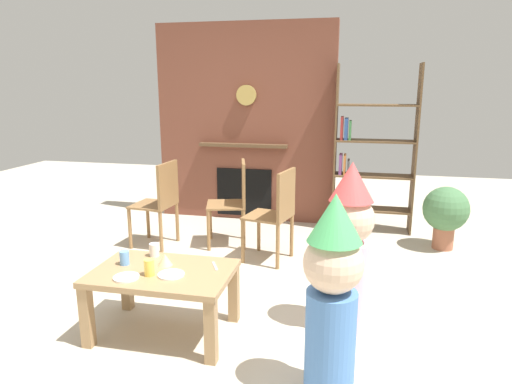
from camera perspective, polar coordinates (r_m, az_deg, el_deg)
The scene contains 17 objects.
ground_plane at distance 3.43m, azimuth -4.03°, elevation -15.68°, with size 12.00×12.00×0.00m, color #BCB29E.
brick_fireplace_feature at distance 5.66m, azimuth -1.33°, elevation 8.52°, with size 2.20×0.28×2.40m.
bookshelf at distance 5.34m, azimuth 13.90°, elevation 4.45°, with size 0.90×0.28×1.90m.
coffee_table at distance 3.15m, azimuth -11.66°, elevation -10.99°, with size 0.93×0.62×0.46m.
paper_cup_near_left at distance 3.36m, azimuth -12.72°, elevation -7.14°, with size 0.07×0.07×0.10m, color silver.
paper_cup_near_right at distance 3.26m, azimuth -16.27°, elevation -7.99°, with size 0.06×0.06×0.10m, color #669EE0.
paper_cup_center at distance 3.04m, azimuth -13.32°, elevation -9.26°, with size 0.07×0.07×0.11m, color #F2CC4C.
paper_plate_front at distance 3.03m, azimuth -10.67°, elevation -10.21°, with size 0.17×0.17×0.01m, color white.
paper_plate_rear at distance 3.05m, azimuth -16.06°, elevation -10.31°, with size 0.17×0.17×0.01m, color white.
birthday_cake_slice at distance 3.18m, azimuth -11.41°, elevation -8.36°, with size 0.10×0.10×0.08m, color #EAC68C.
table_fork at distance 3.13m, azimuth -5.21°, elevation -9.29°, with size 0.15×0.02×0.01m, color silver.
child_with_cone_hat at distance 2.45m, azimuth 9.58°, elevation -12.47°, with size 0.32×0.32×1.14m.
child_in_pink at distance 3.13m, azimuth 11.64°, elevation -6.36°, with size 0.33×0.33×1.18m.
dining_chair_left at distance 4.81m, azimuth -11.96°, elevation -0.87°, with size 0.43×0.43×0.90m.
dining_chair_middle at distance 4.75m, azimuth -2.70°, elevation -0.76°, with size 0.49×0.49×0.90m.
dining_chair_right at distance 4.28m, azimuth 2.64°, elevation -2.31°, with size 0.48×0.48×0.90m.
potted_plant_tall at distance 5.04m, azimuth 22.82°, elevation -2.30°, with size 0.46×0.46×0.66m.
Camera 1 is at (0.87, -2.88, 1.66)m, focal length 31.69 mm.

